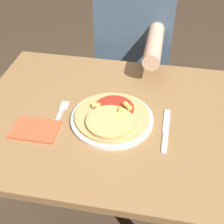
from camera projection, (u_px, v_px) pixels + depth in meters
name	position (u px, v px, depth m)	size (l,w,h in m)	color
ground_plane	(110.00, 224.00, 1.64)	(8.00, 8.00, 0.00)	#423323
dining_table	(109.00, 141.00, 1.23)	(1.00, 0.77, 0.76)	olive
plate	(112.00, 119.00, 1.12)	(0.30, 0.30, 0.01)	silver
pizza	(112.00, 117.00, 1.10)	(0.27, 0.27, 0.04)	tan
fork	(60.00, 114.00, 1.14)	(0.03, 0.18, 0.00)	silver
knife	(166.00, 131.00, 1.08)	(0.02, 0.22, 0.00)	silver
napkin	(36.00, 129.00, 1.08)	(0.16, 0.11, 0.01)	#C6512D
person_diner	(134.00, 53.00, 1.65)	(0.37, 0.52, 1.17)	#2D2D38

